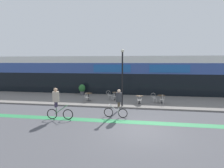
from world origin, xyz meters
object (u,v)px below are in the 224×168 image
cafe_chair_0_near (87,97)px  cyclist_1 (57,101)px  cafe_chair_2_near (139,99)px  lamp_post (122,74)px  bistro_table_0 (89,95)px  cyclist_0 (118,101)px  cafe_chair_1_side (109,94)px  cafe_chair_3_near (162,99)px  cafe_chair_3_side (154,97)px  bistro_table_2 (139,98)px  bistro_table_1 (115,94)px  cafe_chair_1_near (114,96)px  bistro_table_3 (161,97)px  planter_pot (82,89)px

cafe_chair_0_near → cyclist_1: 4.77m
cafe_chair_2_near → lamp_post: bearing=112.5°
bistro_table_0 → cyclist_1: cyclist_1 is taller
cyclist_0 → cafe_chair_0_near: bearing=-43.9°
cafe_chair_1_side → cyclist_1: (-2.51, -6.13, 0.59)m
bistro_table_0 → cafe_chair_1_side: size_ratio=0.83×
bistro_table_0 → cafe_chair_0_near: cafe_chair_0_near is taller
cafe_chair_0_near → cafe_chair_3_near: (6.84, 0.12, 0.00)m
bistro_table_0 → lamp_post: bearing=-25.4°
cafe_chair_3_side → bistro_table_2: bearing=-155.6°
bistro_table_2 → lamp_post: size_ratio=0.15×
cafe_chair_0_near → lamp_post: lamp_post is taller
bistro_table_1 → cafe_chair_1_near: 0.63m
bistro_table_1 → cafe_chair_1_side: 0.63m
cafe_chair_1_side → bistro_table_2: bearing=-21.8°
cafe_chair_1_near → bistro_table_0: bearing=99.8°
cafe_chair_3_side → bistro_table_1: bearing=172.2°
bistro_table_3 → cafe_chair_3_near: size_ratio=0.78×
cafe_chair_3_near → lamp_post: bearing=103.7°
cafe_chair_2_near → cyclist_0: size_ratio=0.45×
bistro_table_1 → cafe_chair_3_near: cafe_chair_3_near is taller
bistro_table_3 → cafe_chair_2_near: (-1.96, -1.15, 0.02)m
cafe_chair_2_near → cyclist_0: 3.67m
cafe_chair_3_side → cafe_chair_1_near: bearing=-178.2°
cafe_chair_1_near → cafe_chair_3_side: (3.69, -0.06, 0.00)m
cafe_chair_2_near → cafe_chair_3_near: same height
bistro_table_1 → cafe_chair_0_near: 2.90m
bistro_table_0 → cyclist_1: (-0.63, -5.32, 0.57)m
bistro_table_1 → cafe_chair_1_near: cafe_chair_1_near is taller
bistro_table_3 → cyclist_0: 5.68m
bistro_table_1 → cafe_chair_3_side: bearing=-10.5°
bistro_table_2 → cafe_chair_1_near: (-2.36, 0.59, 0.02)m
bistro_table_0 → cafe_chair_2_near: 4.97m
cafe_chair_2_near → bistro_table_1: bearing=52.6°
bistro_table_1 → lamp_post: 3.43m
planter_pot → cafe_chair_3_side: bearing=-18.6°
bistro_table_0 → cyclist_0: cyclist_0 is taller
cafe_chair_1_side → cyclist_0: size_ratio=0.45×
bistro_table_0 → cafe_chair_0_near: (-0.01, -0.63, -0.02)m
cafe_chair_3_near → cafe_chair_3_side: same height
cafe_chair_3_near → lamp_post: (-3.42, -1.11, 2.25)m
bistro_table_0 → planter_pot: size_ratio=0.62×
bistro_table_1 → lamp_post: size_ratio=0.16×
cafe_chair_1_side → cyclist_1: 6.65m
cafe_chair_1_near → cafe_chair_2_near: size_ratio=1.00×
lamp_post → cyclist_0: size_ratio=2.38×
lamp_post → cafe_chair_0_near: bearing=163.8°
cafe_chair_1_near → cafe_chair_1_side: 0.88m
bistro_table_0 → cyclist_0: (3.37, -4.35, 0.49)m
bistro_table_2 → cafe_chair_3_near: 1.97m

